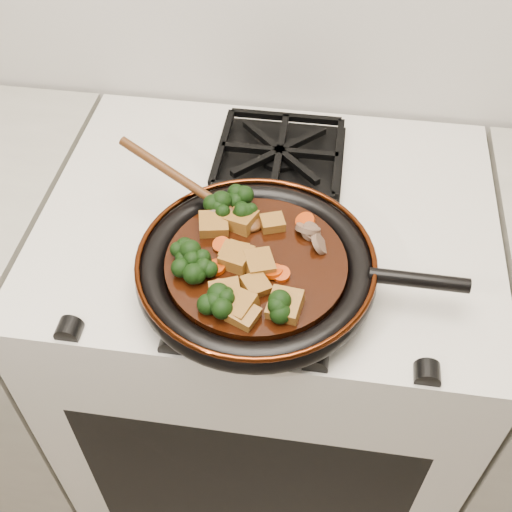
# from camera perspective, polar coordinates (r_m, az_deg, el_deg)

# --- Properties ---
(stove) EXTENTS (0.76, 0.60, 0.90)m
(stove) POSITION_cam_1_polar(r_m,az_deg,el_deg) (1.43, 0.91, -9.33)
(stove) COLOR beige
(stove) RESTS_ON ground
(burner_grate_front) EXTENTS (0.23, 0.23, 0.03)m
(burner_grate_front) POSITION_cam_1_polar(r_m,az_deg,el_deg) (0.97, 0.14, -1.38)
(burner_grate_front) COLOR black
(burner_grate_front) RESTS_ON stove
(burner_grate_back) EXTENTS (0.23, 0.23, 0.03)m
(burner_grate_back) POSITION_cam_1_polar(r_m,az_deg,el_deg) (1.17, 2.10, 8.97)
(burner_grate_back) COLOR black
(burner_grate_back) RESTS_ON stove
(skillet) EXTENTS (0.48, 0.35, 0.05)m
(skillet) POSITION_cam_1_polar(r_m,az_deg,el_deg) (0.93, 0.12, -1.08)
(skillet) COLOR black
(skillet) RESTS_ON burner_grate_front
(braising_sauce) EXTENTS (0.26, 0.26, 0.02)m
(braising_sauce) POSITION_cam_1_polar(r_m,az_deg,el_deg) (0.93, -0.00, -0.87)
(braising_sauce) COLOR black
(braising_sauce) RESTS_ON skillet
(tofu_cube_0) EXTENTS (0.05, 0.05, 0.03)m
(tofu_cube_0) POSITION_cam_1_polar(r_m,az_deg,el_deg) (0.85, -1.15, -5.28)
(tofu_cube_0) COLOR brown
(tofu_cube_0) RESTS_ON braising_sauce
(tofu_cube_1) EXTENTS (0.05, 0.05, 0.02)m
(tofu_cube_1) POSITION_cam_1_polar(r_m,az_deg,el_deg) (0.88, -0.04, -2.68)
(tofu_cube_1) COLOR brown
(tofu_cube_1) RESTS_ON braising_sauce
(tofu_cube_2) EXTENTS (0.05, 0.06, 0.03)m
(tofu_cube_2) POSITION_cam_1_polar(r_m,az_deg,el_deg) (0.86, 2.59, -4.44)
(tofu_cube_2) COLOR brown
(tofu_cube_2) RESTS_ON braising_sauce
(tofu_cube_3) EXTENTS (0.05, 0.05, 0.03)m
(tofu_cube_3) POSITION_cam_1_polar(r_m,az_deg,el_deg) (0.96, -3.80, 2.76)
(tofu_cube_3) COLOR brown
(tofu_cube_3) RESTS_ON braising_sauce
(tofu_cube_4) EXTENTS (0.05, 0.05, 0.03)m
(tofu_cube_4) POSITION_cam_1_polar(r_m,az_deg,el_deg) (0.92, -1.72, -0.18)
(tofu_cube_4) COLOR brown
(tofu_cube_4) RESTS_ON braising_sauce
(tofu_cube_5) EXTENTS (0.05, 0.05, 0.03)m
(tofu_cube_5) POSITION_cam_1_polar(r_m,az_deg,el_deg) (0.91, 0.27, -0.74)
(tofu_cube_5) COLOR brown
(tofu_cube_5) RESTS_ON braising_sauce
(tofu_cube_6) EXTENTS (0.05, 0.06, 0.03)m
(tofu_cube_6) POSITION_cam_1_polar(r_m,az_deg,el_deg) (0.97, -1.29, 3.18)
(tofu_cube_6) COLOR brown
(tofu_cube_6) RESTS_ON braising_sauce
(tofu_cube_7) EXTENTS (0.04, 0.04, 0.02)m
(tofu_cube_7) POSITION_cam_1_polar(r_m,az_deg,el_deg) (0.97, 1.47, 2.91)
(tofu_cube_7) COLOR brown
(tofu_cube_7) RESTS_ON braising_sauce
(tofu_cube_8) EXTENTS (0.06, 0.06, 0.03)m
(tofu_cube_8) POSITION_cam_1_polar(r_m,az_deg,el_deg) (0.86, -1.62, -4.47)
(tofu_cube_8) COLOR brown
(tofu_cube_8) RESTS_ON braising_sauce
(tofu_cube_9) EXTENTS (0.04, 0.04, 0.02)m
(tofu_cube_9) POSITION_cam_1_polar(r_m,az_deg,el_deg) (0.92, -1.95, 0.18)
(tofu_cube_9) COLOR brown
(tofu_cube_9) RESTS_ON braising_sauce
(tofu_cube_10) EXTENTS (0.05, 0.05, 0.03)m
(tofu_cube_10) POSITION_cam_1_polar(r_m,az_deg,el_deg) (0.88, -2.71, -3.42)
(tofu_cube_10) COLOR brown
(tofu_cube_10) RESTS_ON braising_sauce
(tofu_cube_11) EXTENTS (0.04, 0.04, 0.02)m
(tofu_cube_11) POSITION_cam_1_polar(r_m,az_deg,el_deg) (0.87, -3.10, -4.17)
(tofu_cube_11) COLOR brown
(tofu_cube_11) RESTS_ON braising_sauce
(broccoli_floret_0) EXTENTS (0.09, 0.09, 0.06)m
(broccoli_floret_0) POSITION_cam_1_polar(r_m,az_deg,el_deg) (0.91, -5.86, -1.25)
(broccoli_floret_0) COLOR black
(broccoli_floret_0) RESTS_ON braising_sauce
(broccoli_floret_1) EXTENTS (0.08, 0.08, 0.07)m
(broccoli_floret_1) POSITION_cam_1_polar(r_m,az_deg,el_deg) (0.99, -1.73, 4.67)
(broccoli_floret_1) COLOR black
(broccoli_floret_1) RESTS_ON braising_sauce
(broccoli_floret_2) EXTENTS (0.08, 0.08, 0.07)m
(broccoli_floret_2) POSITION_cam_1_polar(r_m,az_deg,el_deg) (0.86, -3.57, -4.31)
(broccoli_floret_2) COLOR black
(broccoli_floret_2) RESTS_ON braising_sauce
(broccoli_floret_3) EXTENTS (0.08, 0.08, 0.08)m
(broccoli_floret_3) POSITION_cam_1_polar(r_m,az_deg,el_deg) (0.85, 2.20, -4.89)
(broccoli_floret_3) COLOR black
(broccoli_floret_3) RESTS_ON braising_sauce
(broccoli_floret_4) EXTENTS (0.08, 0.08, 0.06)m
(broccoli_floret_4) POSITION_cam_1_polar(r_m,az_deg,el_deg) (0.91, -4.67, -1.07)
(broccoli_floret_4) COLOR black
(broccoli_floret_4) RESTS_ON braising_sauce
(broccoli_floret_5) EXTENTS (0.08, 0.09, 0.07)m
(broccoli_floret_5) POSITION_cam_1_polar(r_m,az_deg,el_deg) (0.97, -1.10, 3.54)
(broccoli_floret_5) COLOR black
(broccoli_floret_5) RESTS_ON braising_sauce
(broccoli_floret_6) EXTENTS (0.09, 0.09, 0.07)m
(broccoli_floret_6) POSITION_cam_1_polar(r_m,az_deg,el_deg) (0.93, -6.30, 0.26)
(broccoli_floret_6) COLOR black
(broccoli_floret_6) RESTS_ON braising_sauce
(broccoli_floret_7) EXTENTS (0.08, 0.08, 0.06)m
(broccoli_floret_7) POSITION_cam_1_polar(r_m,az_deg,el_deg) (0.98, -3.43, 4.01)
(broccoli_floret_7) COLOR black
(broccoli_floret_7) RESTS_ON braising_sauce
(carrot_coin_0) EXTENTS (0.03, 0.03, 0.01)m
(carrot_coin_0) POSITION_cam_1_polar(r_m,az_deg,el_deg) (0.91, -3.58, -1.02)
(carrot_coin_0) COLOR #AF3004
(carrot_coin_0) RESTS_ON braising_sauce
(carrot_coin_1) EXTENTS (0.03, 0.03, 0.01)m
(carrot_coin_1) POSITION_cam_1_polar(r_m,az_deg,el_deg) (0.90, 2.24, -1.61)
(carrot_coin_1) COLOR #AF3004
(carrot_coin_1) RESTS_ON braising_sauce
(carrot_coin_2) EXTENTS (0.03, 0.03, 0.02)m
(carrot_coin_2) POSITION_cam_1_polar(r_m,az_deg,el_deg) (0.88, -3.20, -2.98)
(carrot_coin_2) COLOR #AF3004
(carrot_coin_2) RESTS_ON braising_sauce
(carrot_coin_3) EXTENTS (0.03, 0.03, 0.02)m
(carrot_coin_3) POSITION_cam_1_polar(r_m,az_deg,el_deg) (0.98, 4.40, 3.08)
(carrot_coin_3) COLOR #AF3004
(carrot_coin_3) RESTS_ON braising_sauce
(carrot_coin_4) EXTENTS (0.03, 0.03, 0.02)m
(carrot_coin_4) POSITION_cam_1_polar(r_m,az_deg,el_deg) (0.94, -3.08, 0.99)
(carrot_coin_4) COLOR #AF3004
(carrot_coin_4) RESTS_ON braising_sauce
(carrot_coin_5) EXTENTS (0.03, 0.03, 0.02)m
(carrot_coin_5) POSITION_cam_1_polar(r_m,az_deg,el_deg) (0.90, 1.47, -1.37)
(carrot_coin_5) COLOR #AF3004
(carrot_coin_5) RESTS_ON braising_sauce
(mushroom_slice_0) EXTENTS (0.04, 0.03, 0.03)m
(mushroom_slice_0) POSITION_cam_1_polar(r_m,az_deg,el_deg) (0.97, -3.71, 3.08)
(mushroom_slice_0) COLOR brown
(mushroom_slice_0) RESTS_ON braising_sauce
(mushroom_slice_1) EXTENTS (0.03, 0.04, 0.03)m
(mushroom_slice_1) POSITION_cam_1_polar(r_m,az_deg,el_deg) (0.94, 5.68, 1.04)
(mushroom_slice_1) COLOR brown
(mushroom_slice_1) RESTS_ON braising_sauce
(mushroom_slice_2) EXTENTS (0.05, 0.05, 0.03)m
(mushroom_slice_2) POSITION_cam_1_polar(r_m,az_deg,el_deg) (0.96, 4.63, 2.42)
(mushroom_slice_2) COLOR brown
(mushroom_slice_2) RESTS_ON braising_sauce
(mushroom_slice_3) EXTENTS (0.04, 0.04, 0.02)m
(mushroom_slice_3) POSITION_cam_1_polar(r_m,az_deg,el_deg) (0.96, 4.87, 2.18)
(mushroom_slice_3) COLOR brown
(mushroom_slice_3) RESTS_ON braising_sauce
(wooden_spoon) EXTENTS (0.15, 0.09, 0.24)m
(wooden_spoon) POSITION_cam_1_polar(r_m,az_deg,el_deg) (0.99, -4.18, 5.20)
(wooden_spoon) COLOR #48260F
(wooden_spoon) RESTS_ON braising_sauce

